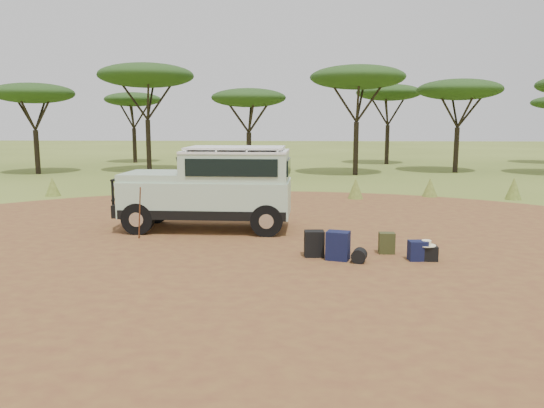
{
  "coord_description": "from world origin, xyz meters",
  "views": [
    {
      "loc": [
        0.74,
        -11.93,
        2.94
      ],
      "look_at": [
        0.15,
        0.52,
        1.0
      ],
      "focal_mm": 35.0,
      "sensor_mm": 36.0,
      "label": 1
    }
  ],
  "objects_px": {
    "walking_staff": "(140,213)",
    "backpack_olive": "(387,243)",
    "backpack_navy": "(338,246)",
    "hard_case": "(426,253)",
    "safari_vehicle": "(213,190)",
    "duffel_navy": "(418,251)",
    "backpack_black": "(314,244)"
  },
  "relations": [
    {
      "from": "backpack_navy",
      "to": "hard_case",
      "type": "bearing_deg",
      "value": 18.11
    },
    {
      "from": "duffel_navy",
      "to": "safari_vehicle",
      "type": "bearing_deg",
      "value": 143.48
    },
    {
      "from": "backpack_olive",
      "to": "backpack_black",
      "type": "bearing_deg",
      "value": -167.48
    },
    {
      "from": "safari_vehicle",
      "to": "duffel_navy",
      "type": "height_order",
      "value": "safari_vehicle"
    },
    {
      "from": "backpack_black",
      "to": "duffel_navy",
      "type": "distance_m",
      "value": 2.21
    },
    {
      "from": "safari_vehicle",
      "to": "backpack_black",
      "type": "xyz_separation_m",
      "value": [
        2.68,
        -2.88,
        -0.81
      ]
    },
    {
      "from": "walking_staff",
      "to": "duffel_navy",
      "type": "distance_m",
      "value": 6.74
    },
    {
      "from": "backpack_navy",
      "to": "duffel_navy",
      "type": "distance_m",
      "value": 1.7
    },
    {
      "from": "walking_staff",
      "to": "backpack_navy",
      "type": "relative_size",
      "value": 2.21
    },
    {
      "from": "walking_staff",
      "to": "backpack_black",
      "type": "bearing_deg",
      "value": -50.99
    },
    {
      "from": "safari_vehicle",
      "to": "duffel_navy",
      "type": "relative_size",
      "value": 11.07
    },
    {
      "from": "hard_case",
      "to": "backpack_black",
      "type": "bearing_deg",
      "value": 176.71
    },
    {
      "from": "hard_case",
      "to": "backpack_navy",
      "type": "bearing_deg",
      "value": -176.64
    },
    {
      "from": "backpack_black",
      "to": "hard_case",
      "type": "distance_m",
      "value": 2.39
    },
    {
      "from": "safari_vehicle",
      "to": "walking_staff",
      "type": "bearing_deg",
      "value": -137.58
    },
    {
      "from": "backpack_black",
      "to": "hard_case",
      "type": "xyz_separation_m",
      "value": [
        2.38,
        -0.21,
        -0.13
      ]
    },
    {
      "from": "backpack_navy",
      "to": "duffel_navy",
      "type": "height_order",
      "value": "backpack_navy"
    },
    {
      "from": "backpack_olive",
      "to": "walking_staff",
      "type": "bearing_deg",
      "value": 169.71
    },
    {
      "from": "safari_vehicle",
      "to": "duffel_navy",
      "type": "xyz_separation_m",
      "value": [
        4.88,
        -3.11,
        -0.88
      ]
    },
    {
      "from": "safari_vehicle",
      "to": "walking_staff",
      "type": "height_order",
      "value": "safari_vehicle"
    },
    {
      "from": "backpack_navy",
      "to": "backpack_black",
      "type": "bearing_deg",
      "value": 168.78
    },
    {
      "from": "backpack_black",
      "to": "backpack_olive",
      "type": "height_order",
      "value": "backpack_black"
    },
    {
      "from": "safari_vehicle",
      "to": "hard_case",
      "type": "distance_m",
      "value": 6.0
    },
    {
      "from": "walking_staff",
      "to": "backpack_olive",
      "type": "bearing_deg",
      "value": -42.79
    },
    {
      "from": "safari_vehicle",
      "to": "backpack_olive",
      "type": "bearing_deg",
      "value": -28.67
    },
    {
      "from": "backpack_olive",
      "to": "duffel_navy",
      "type": "height_order",
      "value": "backpack_olive"
    },
    {
      "from": "backpack_navy",
      "to": "backpack_olive",
      "type": "relative_size",
      "value": 1.3
    },
    {
      "from": "backpack_olive",
      "to": "duffel_navy",
      "type": "relative_size",
      "value": 1.12
    },
    {
      "from": "safari_vehicle",
      "to": "duffel_navy",
      "type": "bearing_deg",
      "value": -30.87
    },
    {
      "from": "walking_staff",
      "to": "hard_case",
      "type": "bearing_deg",
      "value": -46.22
    },
    {
      "from": "walking_staff",
      "to": "backpack_olive",
      "type": "xyz_separation_m",
      "value": [
        5.95,
        -1.12,
        -0.44
      ]
    },
    {
      "from": "walking_staff",
      "to": "hard_case",
      "type": "distance_m",
      "value": 6.92
    }
  ]
}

